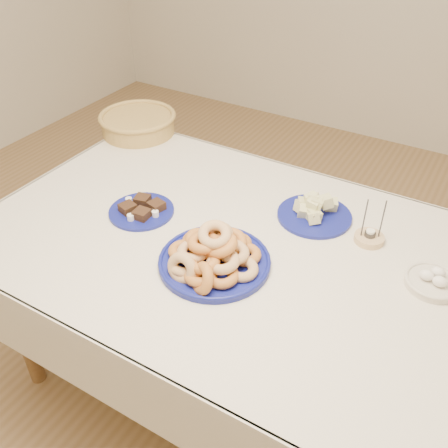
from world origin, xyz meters
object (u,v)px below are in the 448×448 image
(wicker_basket, at_px, (138,123))
(egg_bowl, at_px, (433,281))
(donut_platter, at_px, (213,256))
(brownie_plate, at_px, (142,210))
(candle_holder, at_px, (369,237))
(dining_table, at_px, (231,265))
(melon_plate, at_px, (314,211))

(wicker_basket, relative_size, egg_bowl, 2.10)
(donut_platter, xyz_separation_m, brownie_plate, (-0.37, 0.11, -0.03))
(wicker_basket, bearing_deg, donut_platter, -38.18)
(brownie_plate, distance_m, candle_holder, 0.79)
(dining_table, height_order, melon_plate, melon_plate)
(dining_table, relative_size, melon_plate, 5.38)
(wicker_basket, distance_m, egg_bowl, 1.42)
(melon_plate, bearing_deg, donut_platter, -112.74)
(donut_platter, xyz_separation_m, wicker_basket, (-0.78, 0.61, 0.01))
(dining_table, relative_size, wicker_basket, 4.92)
(melon_plate, xyz_separation_m, candle_holder, (0.21, -0.03, -0.01))
(dining_table, height_order, donut_platter, donut_platter)
(dining_table, height_order, brownie_plate, brownie_plate)
(melon_plate, relative_size, wicker_basket, 0.91)
(candle_holder, xyz_separation_m, egg_bowl, (0.23, -0.11, 0.00))
(wicker_basket, bearing_deg, egg_bowl, -14.47)
(wicker_basket, height_order, candle_holder, candle_holder)
(wicker_basket, height_order, egg_bowl, wicker_basket)
(donut_platter, relative_size, melon_plate, 1.32)
(candle_holder, bearing_deg, dining_table, -149.82)
(wicker_basket, distance_m, candle_holder, 1.18)
(dining_table, bearing_deg, egg_bowl, 10.68)
(donut_platter, distance_m, wicker_basket, 0.99)
(melon_plate, xyz_separation_m, egg_bowl, (0.44, -0.14, -0.01))
(egg_bowl, bearing_deg, dining_table, -169.32)
(dining_table, bearing_deg, wicker_basket, 148.23)
(donut_platter, bearing_deg, brownie_plate, 162.95)
(donut_platter, relative_size, egg_bowl, 2.53)
(donut_platter, bearing_deg, dining_table, 95.70)
(donut_platter, height_order, egg_bowl, donut_platter)
(brownie_plate, relative_size, candle_holder, 1.54)
(brownie_plate, distance_m, wicker_basket, 0.64)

